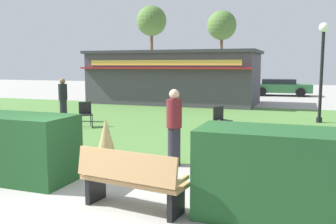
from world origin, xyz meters
name	(u,v)px	position (x,y,z in m)	size (l,w,h in m)	color
ground_plane	(72,215)	(0.00, 0.00, 0.00)	(80.00, 80.00, 0.00)	#999691
lawn_patch	(213,123)	(0.00, 9.30, 0.00)	(36.00, 12.00, 0.01)	#4C7A38
park_bench	(131,180)	(0.75, 0.48, 0.48)	(1.75, 0.74, 0.95)	tan
hedge_left	(16,147)	(-2.03, 1.17, 0.63)	(2.30, 1.10, 1.26)	#1E4C23
hedge_right	(288,175)	(3.00, 0.94, 0.65)	(2.58, 1.10, 1.30)	#1E4C23
ornamental_grass_behind_left	(219,151)	(1.70, 2.29, 0.61)	(0.79, 0.79, 1.21)	tan
ornamental_grass_behind_right	(106,144)	(-0.73, 2.36, 0.56)	(0.58, 0.58, 1.11)	tan
lamppost_far	(322,60)	(3.79, 10.88, 2.40)	(0.36, 0.36, 3.78)	black
food_kiosk	(174,77)	(-3.90, 16.04, 1.51)	(9.66, 4.61, 2.99)	#47424C
cafe_chair_west	(221,118)	(0.72, 7.15, 0.53)	(0.61, 0.61, 0.89)	black
cafe_chair_east	(86,112)	(-4.15, 6.98, 0.53)	(0.62, 0.62, 0.89)	black
person_strolling	(174,127)	(0.53, 3.15, 0.86)	(0.34, 0.34, 1.69)	#23232D
person_standing	(63,99)	(-5.72, 7.87, 0.86)	(0.34, 0.34, 1.69)	#23232D
parked_car_west_slot	(209,85)	(-3.65, 23.58, 0.64)	(4.22, 2.10, 1.20)	silver
parked_car_center_slot	(280,87)	(1.62, 23.57, 0.64)	(4.32, 2.30, 1.20)	#2D6638
tree_right_bg	(152,22)	(-10.39, 28.47, 6.21)	(2.80, 2.80, 7.68)	brown
tree_center_bg	(222,26)	(-4.40, 31.56, 5.91)	(2.80, 2.80, 7.37)	brown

